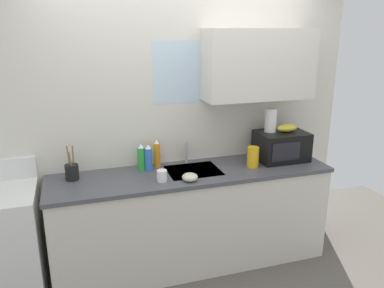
# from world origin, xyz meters

# --- Properties ---
(kitchen_wall_assembly) EXTENTS (3.24, 0.42, 2.50)m
(kitchen_wall_assembly) POSITION_xyz_m (0.13, 0.31, 1.36)
(kitchen_wall_assembly) COLOR silver
(kitchen_wall_assembly) RESTS_ON ground
(counter_unit) EXTENTS (2.47, 0.63, 0.90)m
(counter_unit) POSITION_xyz_m (0.00, 0.00, 0.46)
(counter_unit) COLOR silver
(counter_unit) RESTS_ON ground
(sink_faucet) EXTENTS (0.03, 0.03, 0.20)m
(sink_faucet) POSITION_xyz_m (0.02, 0.24, 1.00)
(sink_faucet) COLOR #B2B5BA
(sink_faucet) RESTS_ON counter_unit
(stove_range) EXTENTS (0.60, 0.60, 1.08)m
(stove_range) POSITION_xyz_m (-1.58, 0.00, 0.46)
(stove_range) COLOR white
(stove_range) RESTS_ON ground
(microwave) EXTENTS (0.46, 0.35, 0.27)m
(microwave) POSITION_xyz_m (0.90, 0.05, 1.04)
(microwave) COLOR black
(microwave) RESTS_ON counter_unit
(banana_bunch) EXTENTS (0.20, 0.11, 0.07)m
(banana_bunch) POSITION_xyz_m (0.95, 0.05, 1.20)
(banana_bunch) COLOR gold
(banana_bunch) RESTS_ON microwave
(paper_towel_roll) EXTENTS (0.11, 0.11, 0.22)m
(paper_towel_roll) POSITION_xyz_m (0.80, 0.10, 1.28)
(paper_towel_roll) COLOR white
(paper_towel_roll) RESTS_ON microwave
(dish_soap_bottle_orange) EXTENTS (0.06, 0.06, 0.25)m
(dish_soap_bottle_orange) POSITION_xyz_m (-0.26, 0.22, 1.02)
(dish_soap_bottle_orange) COLOR orange
(dish_soap_bottle_orange) RESTS_ON counter_unit
(dish_soap_bottle_blue) EXTENTS (0.07, 0.07, 0.23)m
(dish_soap_bottle_blue) POSITION_xyz_m (-0.35, 0.15, 1.01)
(dish_soap_bottle_blue) COLOR blue
(dish_soap_bottle_blue) RESTS_ON counter_unit
(dish_soap_bottle_green) EXTENTS (0.07, 0.07, 0.24)m
(dish_soap_bottle_green) POSITION_xyz_m (-0.41, 0.17, 1.01)
(dish_soap_bottle_green) COLOR green
(dish_soap_bottle_green) RESTS_ON counter_unit
(cereal_canister) EXTENTS (0.10, 0.10, 0.19)m
(cereal_canister) POSITION_xyz_m (0.56, -0.05, 0.99)
(cereal_canister) COLOR gold
(cereal_canister) RESTS_ON counter_unit
(mug_white) EXTENTS (0.08, 0.08, 0.09)m
(mug_white) POSITION_xyz_m (-0.30, -0.14, 0.95)
(mug_white) COLOR white
(mug_white) RESTS_ON counter_unit
(utensil_crock) EXTENTS (0.11, 0.11, 0.30)m
(utensil_crock) POSITION_xyz_m (-1.00, 0.12, 0.97)
(utensil_crock) COLOR black
(utensil_crock) RESTS_ON counter_unit
(small_bowl) EXTENTS (0.13, 0.13, 0.06)m
(small_bowl) POSITION_xyz_m (-0.08, -0.20, 0.93)
(small_bowl) COLOR beige
(small_bowl) RESTS_ON counter_unit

